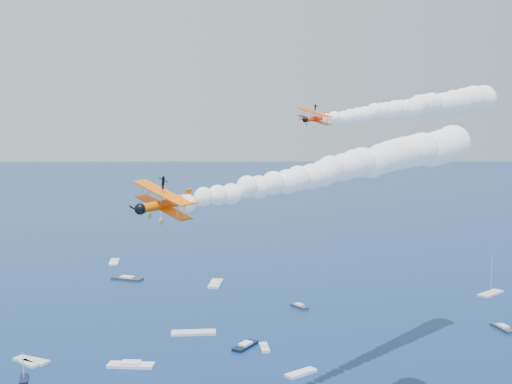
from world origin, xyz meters
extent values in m
cube|color=silver|center=(-34.40, 91.23, 0.35)|extent=(9.63, 8.32, 0.70)
cube|color=silver|center=(21.46, 160.08, 0.35)|extent=(7.61, 13.82, 0.70)
cube|color=silver|center=(-10.01, 83.19, 0.35)|extent=(11.91, 6.57, 0.70)
cube|color=silver|center=(24.81, 89.17, 0.35)|extent=(2.65, 6.92, 0.70)
cube|color=silver|center=(7.67, 105.05, 0.35)|extent=(12.98, 5.38, 0.70)
cube|color=#313542|center=(44.02, 124.74, 0.35)|extent=(4.96, 7.31, 0.70)
cube|color=white|center=(29.67, 70.08, 0.35)|extent=(8.56, 6.02, 0.70)
cube|color=#2F363F|center=(96.12, 91.62, 0.35)|extent=(3.09, 8.81, 0.70)
cube|color=black|center=(-34.43, 79.08, 0.35)|extent=(2.34, 5.92, 0.70)
cube|color=black|center=(20.14, 91.32, 0.35)|extent=(8.43, 8.86, 0.70)
cube|color=silver|center=(-34.87, 89.10, 0.35)|extent=(5.23, 5.97, 0.70)
cube|color=#2A2F38|center=(-10.63, 174.26, 0.35)|extent=(12.51, 9.48, 0.70)
cube|color=white|center=(-15.98, 206.18, 0.35)|extent=(4.41, 11.81, 0.70)
cube|color=silver|center=(113.66, 127.22, 0.35)|extent=(12.17, 9.39, 0.70)
camera|label=1|loc=(-10.10, -74.32, 59.66)|focal=45.73mm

